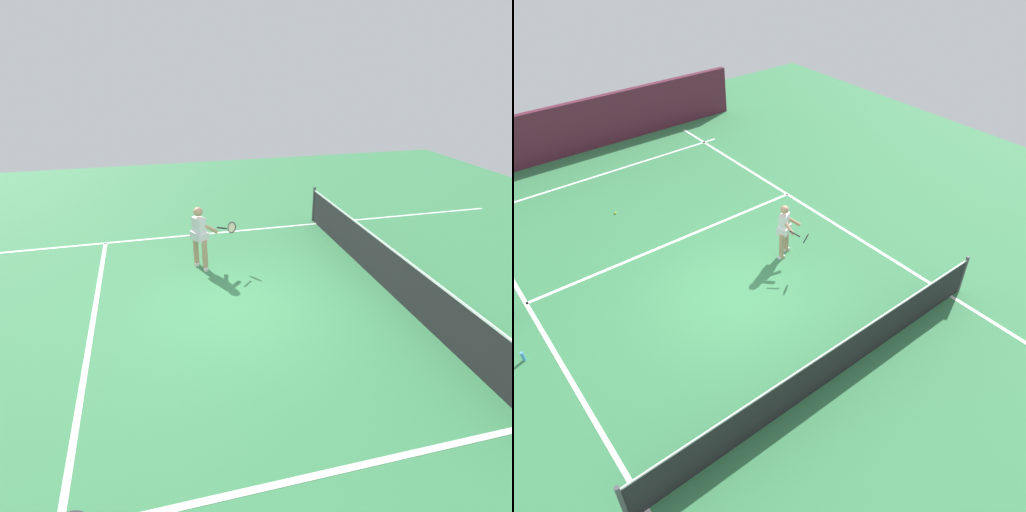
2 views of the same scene
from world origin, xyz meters
The scene contains 6 objects.
ground_plane centered at (0.00, 0.00, 0.00)m, with size 26.96×26.96×0.00m, color #38844C.
service_line_marking centered at (0.00, -2.85, 0.00)m, with size 8.27×0.10×0.01m, color white.
sideline_left_marking centered at (-4.13, 0.00, 0.00)m, with size 0.10×18.74×0.01m, color white.
sideline_right_marking centered at (4.13, 0.00, 0.00)m, with size 0.10×18.74×0.01m, color white.
court_net centered at (0.00, 3.37, 0.51)m, with size 8.95×0.08×1.08m.
tennis_player centered at (-2.00, -0.45, 0.85)m, with size 0.68×1.13×1.55m.
Camera 1 is at (7.53, -1.48, 4.75)m, focal length 30.27 mm.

